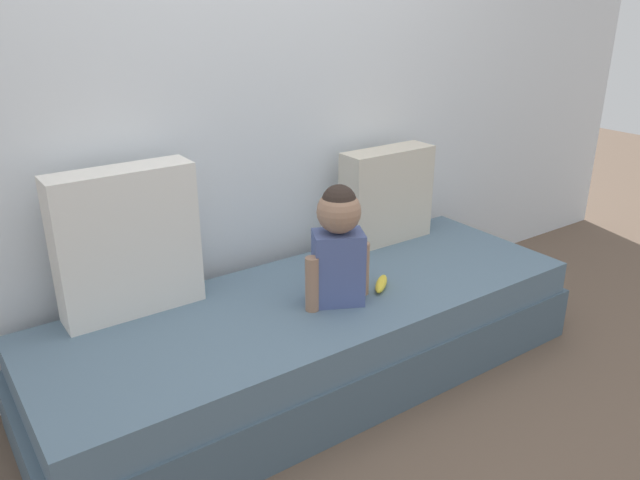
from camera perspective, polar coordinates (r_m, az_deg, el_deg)
The scene contains 7 objects.
ground_plane at distance 2.84m, azimuth -0.42°, elevation -12.28°, with size 12.00×12.00×0.00m, color brown.
back_wall at distance 2.84m, azimuth -7.12°, elevation 15.62°, with size 5.61×0.10×2.59m, color silver.
couch at distance 2.74m, azimuth -0.43°, elevation -8.90°, with size 2.41×0.84×0.40m.
throw_pillow_left at distance 2.52m, azimuth -17.26°, elevation -0.21°, with size 0.55×0.16×0.59m, color silver.
throw_pillow_right at distance 3.17m, azimuth 6.11°, elevation 4.07°, with size 0.49×0.16×0.48m, color beige.
toddler at distance 2.49m, azimuth 1.70°, elevation -0.21°, with size 0.31×0.21×0.50m.
banana at distance 2.71m, azimuth 5.63°, elevation -4.01°, with size 0.17×0.04×0.04m, color yellow.
Camera 1 is at (-1.34, -1.93, 1.60)m, focal length 34.93 mm.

